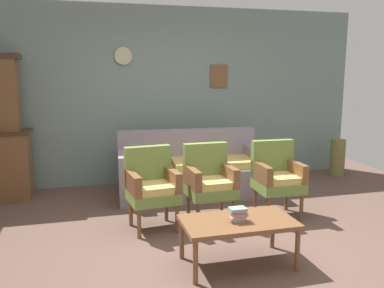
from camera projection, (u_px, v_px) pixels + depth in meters
name	position (u px, v px, depth m)	size (l,w,h in m)	color
ground_plane	(214.00, 248.00, 3.96)	(7.68, 7.68, 0.00)	brown
wall_back_with_decor	(163.00, 96.00, 6.22)	(6.40, 0.09, 2.70)	gray
floral_couch	(191.00, 172.00, 5.62)	(2.05, 0.93, 0.90)	gray
armchair_by_doorway	(152.00, 184.00, 4.39)	(0.57, 0.55, 0.90)	olive
armchair_near_couch_end	(209.00, 180.00, 4.59)	(0.54, 0.51, 0.90)	olive
armchair_near_cabinet	(277.00, 175.00, 4.79)	(0.53, 0.50, 0.90)	olive
coffee_table	(238.00, 225.00, 3.56)	(1.00, 0.56, 0.42)	brown
book_stack_on_table	(238.00, 214.00, 3.50)	(0.16, 0.11, 0.12)	gray
floor_vase_by_wall	(337.00, 158.00, 6.66)	(0.24, 0.24, 0.62)	olive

